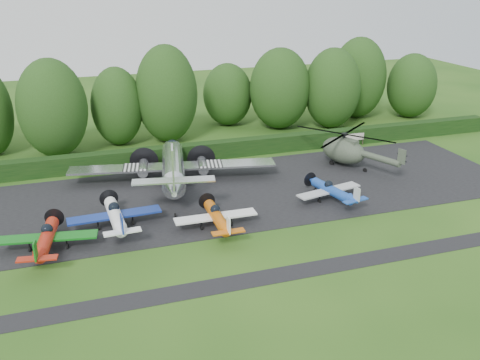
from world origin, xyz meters
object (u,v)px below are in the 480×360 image
object	(u,v)px
light_plane_blue	(332,191)
sign_board	(354,138)
light_plane_red	(46,238)
light_plane_orange	(217,217)
transport_plane	(174,167)
helicopter	(344,148)
light_plane_white	(115,216)

from	to	relation	value
light_plane_blue	sign_board	size ratio (longest dim) A/B	2.57
light_plane_red	light_plane_orange	xyz separation A→B (m)	(13.98, -0.31, -0.08)
transport_plane	helicopter	distance (m)	19.70
light_plane_blue	sign_board	bearing A→B (deg)	66.34
light_plane_white	light_plane_blue	size ratio (longest dim) A/B	1.15
light_plane_red	light_plane_blue	xyz separation A→B (m)	(26.24, 2.01, -0.12)
light_plane_orange	sign_board	world-z (taller)	light_plane_orange
sign_board	light_plane_white	bearing A→B (deg)	-157.10
sign_board	light_plane_orange	bearing A→B (deg)	-145.10
light_plane_red	light_plane_orange	size ratio (longest dim) A/B	1.07
light_plane_red	sign_board	size ratio (longest dim) A/B	2.86
light_plane_red	light_plane_white	bearing A→B (deg)	14.41
light_plane_blue	helicopter	distance (m)	10.74
light_plane_red	light_plane_white	xyz separation A→B (m)	(5.64, 2.45, 0.05)
light_plane_orange	light_plane_blue	bearing A→B (deg)	9.92
light_plane_blue	light_plane_red	bearing A→B (deg)	-163.47
light_plane_red	light_plane_orange	bearing A→B (deg)	-10.32
light_plane_blue	helicopter	xyz separation A→B (m)	(6.00, 8.86, 0.94)
helicopter	sign_board	bearing A→B (deg)	75.04
transport_plane	light_plane_blue	distance (m)	16.40
transport_plane	helicopter	world-z (taller)	transport_plane
transport_plane	sign_board	size ratio (longest dim) A/B	7.63
transport_plane	light_plane_orange	size ratio (longest dim) A/B	2.84
light_plane_blue	helicopter	size ratio (longest dim) A/B	0.53
light_plane_red	light_plane_white	distance (m)	6.15
transport_plane	light_plane_red	xyz separation A→B (m)	(-12.54, -10.99, -0.70)
light_plane_white	light_plane_orange	distance (m)	8.78
light_plane_orange	transport_plane	bearing A→B (deg)	96.47
light_plane_orange	sign_board	bearing A→B (deg)	36.13
transport_plane	sign_board	bearing A→B (deg)	3.18
light_plane_red	light_plane_blue	size ratio (longest dim) A/B	1.11
light_plane_white	light_plane_orange	size ratio (longest dim) A/B	1.11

